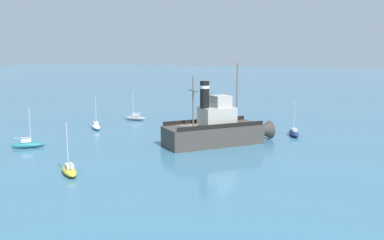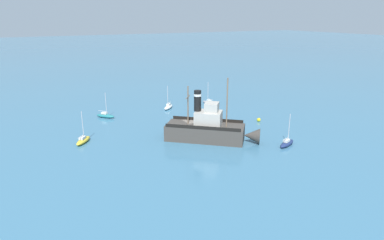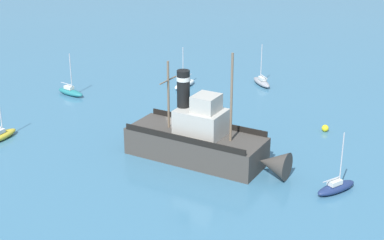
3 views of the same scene
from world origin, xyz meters
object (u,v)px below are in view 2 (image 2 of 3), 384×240
at_px(sailboat_white, 168,107).
at_px(mooring_buoy, 259,120).
at_px(sailboat_yellow, 83,140).
at_px(sailboat_navy, 287,143).
at_px(sailboat_teal, 105,115).
at_px(sailboat_grey, 209,103).
at_px(old_tugboat, 209,129).

relative_size(sailboat_white, mooring_buoy, 7.23).
height_order(sailboat_white, sailboat_yellow, same).
relative_size(sailboat_navy, sailboat_teal, 1.00).
bearing_deg(sailboat_yellow, mooring_buoy, 172.63).
distance_m(sailboat_white, mooring_buoy, 19.37).
height_order(sailboat_grey, sailboat_yellow, same).
bearing_deg(sailboat_navy, mooring_buoy, -109.23).
bearing_deg(sailboat_yellow, sailboat_white, -148.50).
distance_m(old_tugboat, sailboat_yellow, 19.31).
xyz_separation_m(sailboat_white, sailboat_teal, (13.26, 0.34, 0.00)).
bearing_deg(sailboat_grey, old_tugboat, 59.20).
height_order(sailboat_navy, sailboat_yellow, same).
bearing_deg(old_tugboat, sailboat_navy, 139.61).
bearing_deg(mooring_buoy, sailboat_grey, -83.58).
xyz_separation_m(sailboat_white, mooring_buoy, (-10.87, 16.03, -0.09)).
relative_size(sailboat_navy, mooring_buoy, 7.23).
bearing_deg(sailboat_yellow, sailboat_grey, -159.01).
distance_m(sailboat_grey, sailboat_teal, 22.44).
relative_size(sailboat_white, sailboat_navy, 1.00).
bearing_deg(mooring_buoy, sailboat_navy, 70.77).
distance_m(sailboat_grey, sailboat_yellow, 30.93).
relative_size(sailboat_yellow, sailboat_teal, 1.00).
relative_size(old_tugboat, sailboat_teal, 2.68).
distance_m(sailboat_white, sailboat_navy, 28.48).
relative_size(old_tugboat, sailboat_white, 2.68).
height_order(sailboat_navy, sailboat_teal, same).
height_order(sailboat_grey, sailboat_teal, same).
distance_m(sailboat_white, sailboat_yellow, 23.11).
xyz_separation_m(sailboat_navy, mooring_buoy, (-4.05, -11.62, -0.09)).
relative_size(old_tugboat, sailboat_grey, 2.68).
relative_size(sailboat_navy, sailboat_yellow, 1.00).
xyz_separation_m(sailboat_grey, sailboat_white, (9.18, -1.00, 0.00)).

